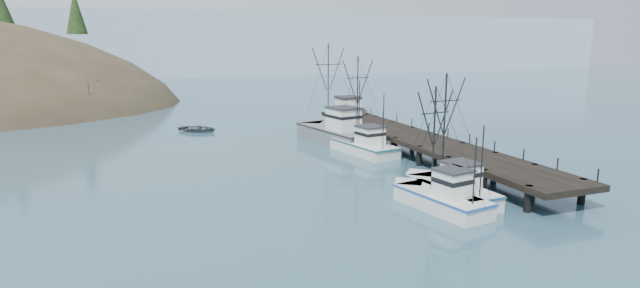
% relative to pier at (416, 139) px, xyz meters
% --- Properties ---
extents(ground, '(400.00, 400.00, 0.00)m').
position_rel_pier_xyz_m(ground, '(-14.00, -16.00, -1.69)').
color(ground, '#2D5065').
rests_on(ground, ground).
extents(pier, '(6.00, 44.00, 2.00)m').
position_rel_pier_xyz_m(pier, '(0.00, 0.00, 0.00)').
color(pier, black).
rests_on(pier, ground).
extents(distant_ridge, '(360.00, 40.00, 26.00)m').
position_rel_pier_xyz_m(distant_ridge, '(-4.00, 154.00, -1.69)').
color(distant_ridge, '#9EB2C6').
rests_on(distant_ridge, ground).
extents(distant_ridge_far, '(180.00, 25.00, 18.00)m').
position_rel_pier_xyz_m(distant_ridge_far, '(-54.00, 169.00, -1.69)').
color(distant_ridge_far, silver).
rests_on(distant_ridge_far, ground).
extents(moored_sailboats, '(22.11, 15.66, 6.35)m').
position_rel_pier_xyz_m(moored_sailboats, '(-44.43, 42.16, -1.36)').
color(moored_sailboats, silver).
rests_on(moored_sailboats, ground).
extents(trawler_near, '(3.84, 9.92, 10.22)m').
position_rel_pier_xyz_m(trawler_near, '(-6.20, -15.31, -0.87)').
color(trawler_near, silver).
rests_on(trawler_near, ground).
extents(trawler_mid, '(4.46, 9.26, 9.40)m').
position_rel_pier_xyz_m(trawler_mid, '(-8.20, -17.00, -0.87)').
color(trawler_mid, silver).
rests_on(trawler_mid, ground).
extents(trawler_far, '(5.06, 10.81, 11.06)m').
position_rel_pier_xyz_m(trawler_far, '(-5.49, 2.36, -0.87)').
color(trawler_far, silver).
rests_on(trawler_far, ground).
extents(work_vessel, '(6.71, 14.79, 12.43)m').
position_rel_pier_xyz_m(work_vessel, '(-6.08, 9.20, -0.46)').
color(work_vessel, slate).
rests_on(work_vessel, ground).
extents(pier_shed, '(3.00, 3.20, 2.80)m').
position_rel_pier_xyz_m(pier_shed, '(-1.00, 16.68, 1.73)').
color(pier_shed, silver).
rests_on(pier_shed, pier).
extents(pickup_truck, '(5.76, 3.04, 1.55)m').
position_rel_pier_xyz_m(pickup_truck, '(-0.13, 18.00, 1.08)').
color(pickup_truck, silver).
rests_on(pickup_truck, pier).
extents(motorboat, '(6.86, 6.62, 1.16)m').
position_rel_pier_xyz_m(motorboat, '(-21.13, 22.81, -1.69)').
color(motorboat, '#51565A').
rests_on(motorboat, ground).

